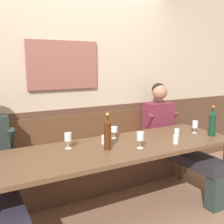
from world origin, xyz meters
The scene contains 15 objects.
ground_plane centered at (0.00, 0.00, -0.01)m, with size 6.80×6.80×0.02m, color #906850.
room_wall_back centered at (0.00, 1.09, 1.40)m, with size 6.80×0.12×2.80m.
wood_wainscot_panel centered at (0.00, 1.04, 0.51)m, with size 6.80×0.03×1.02m, color brown.
wall_bench centered at (0.00, 0.83, 0.28)m, with size 2.95×0.42×0.94m.
dining_table centered at (0.00, 0.14, 0.69)m, with size 2.65×0.83×0.76m.
person_center_right_seat centered at (1.09, 0.48, 0.64)m, with size 0.50×1.27×1.31m.
wine_bottle_clear_water centered at (-0.10, 0.10, 0.92)m, with size 0.07×0.07×0.36m.
wine_bottle_amber_mid centered at (1.18, -0.04, 0.91)m, with size 0.08×0.08×0.35m.
wine_glass_mid_left centered at (-0.42, 0.30, 0.86)m, with size 0.07×0.07×0.16m.
wine_glass_left_end centered at (0.19, -0.03, 0.87)m, with size 0.07×0.07×0.16m.
wine_glass_by_bottle centered at (1.10, 0.14, 0.86)m, with size 0.07×0.07×0.15m.
wine_glass_near_bucket centered at (0.15, 0.41, 0.85)m, with size 0.07×0.07×0.13m.
water_tumbler_center centered at (0.60, -0.08, 0.80)m, with size 0.06×0.06×0.09m, color silver.
water_tumbler_left centered at (0.83, 0.15, 0.80)m, with size 0.06×0.06×0.08m, color silver.
water_tumbler_right centered at (-0.05, 0.27, 0.80)m, with size 0.06×0.06×0.09m, color silver.
Camera 1 is at (-1.25, -2.07, 1.57)m, focal length 42.58 mm.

